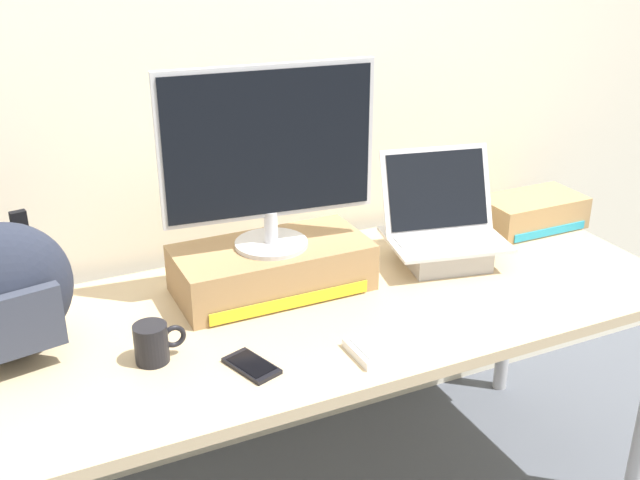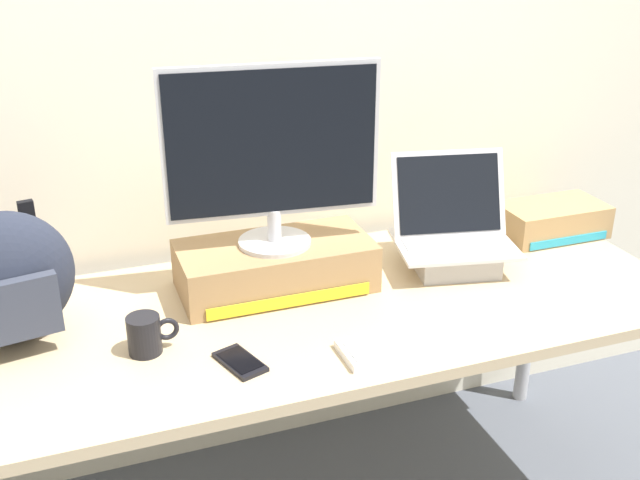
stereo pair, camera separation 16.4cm
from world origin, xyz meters
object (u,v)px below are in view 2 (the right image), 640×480
coffee_mug (146,334)px  plush_toy (23,278)px  open_laptop (453,245)px  toner_box_cyan (552,220)px  external_keyboard (427,339)px  desktop_monitor (272,153)px  cell_phone (240,362)px  messenger_backpack (4,279)px  toner_box_yellow (275,266)px

coffee_mug → plush_toy: bearing=123.4°
open_laptop → toner_box_cyan: size_ratio=1.15×
external_keyboard → coffee_mug: bearing=163.1°
desktop_monitor → cell_phone: desktop_monitor is taller
open_laptop → messenger_backpack: size_ratio=1.05×
coffee_mug → plush_toy: (-0.26, 0.39, 0.00)m
desktop_monitor → open_laptop: desktop_monitor is taller
desktop_monitor → toner_box_cyan: (0.91, 0.05, -0.33)m
plush_toy → open_laptop: bearing=-11.3°
messenger_backpack → cell_phone: bearing=-41.7°
plush_toy → toner_box_cyan: (1.54, -0.14, 0.00)m
messenger_backpack → toner_box_cyan: messenger_backpack is taller
external_keyboard → plush_toy: size_ratio=4.51×
open_laptop → coffee_mug: (-0.88, -0.17, -0.02)m
messenger_backpack → coffee_mug: messenger_backpack is taller
messenger_backpack → toner_box_cyan: size_ratio=1.10×
cell_phone → open_laptop: bearing=4.0°
plush_toy → desktop_monitor: bearing=-16.5°
open_laptop → external_keyboard: open_laptop is taller
coffee_mug → toner_box_cyan: bearing=11.4°
toner_box_yellow → cell_phone: size_ratio=3.47×
toner_box_yellow → plush_toy: bearing=163.6°
toner_box_yellow → plush_toy: 0.66m
desktop_monitor → plush_toy: 0.74m
coffee_mug → toner_box_cyan: (1.28, 0.26, 0.00)m
coffee_mug → desktop_monitor: bearing=29.1°
toner_box_yellow → coffee_mug: bearing=-150.8°
open_laptop → toner_box_cyan: 0.41m
cell_phone → plush_toy: plush_toy is taller
toner_box_yellow → toner_box_cyan: 0.91m
open_laptop → external_keyboard: size_ratio=0.87×
open_laptop → messenger_backpack: (-1.17, 0.00, 0.09)m
external_keyboard → plush_toy: bearing=146.3°
toner_box_yellow → external_keyboard: (0.25, -0.39, -0.05)m
desktop_monitor → open_laptop: bearing=1.3°
open_laptop → coffee_mug: open_laptop is taller
cell_phone → desktop_monitor: bearing=42.2°
cell_phone → toner_box_cyan: (1.09, 0.38, 0.04)m
open_laptop → external_keyboard: 0.44m
toner_box_yellow → external_keyboard: 0.47m
external_keyboard → cell_phone: size_ratio=2.90×
plush_toy → toner_box_cyan: bearing=-5.1°
toner_box_yellow → plush_toy: size_ratio=5.41×
toner_box_yellow → desktop_monitor: bearing=-98.0°
desktop_monitor → cell_phone: (-0.18, -0.33, -0.37)m
open_laptop → toner_box_cyan: (0.40, 0.09, -0.02)m
messenger_backpack → coffee_mug: 0.35m
coffee_mug → cell_phone: 0.23m
toner_box_yellow → open_laptop: (0.51, -0.04, 0.00)m
messenger_backpack → toner_box_cyan: 1.57m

